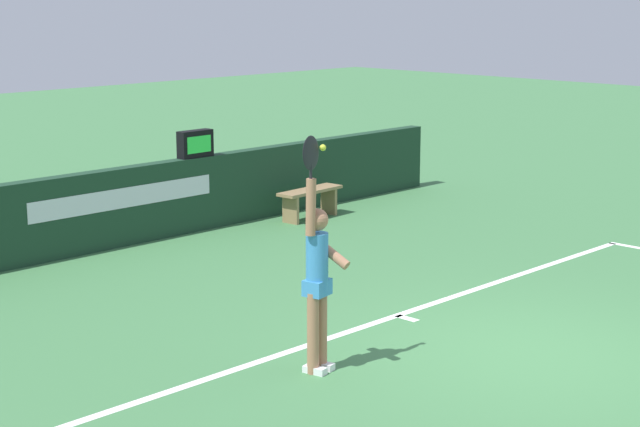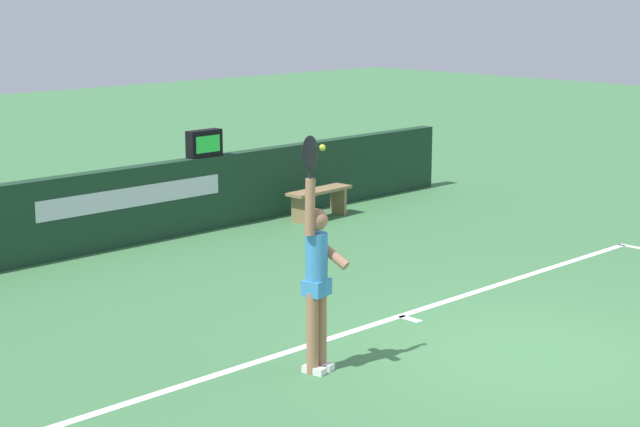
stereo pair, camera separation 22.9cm
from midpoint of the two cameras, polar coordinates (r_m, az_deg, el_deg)
The scene contains 7 objects.
ground_plane at distance 11.44m, azimuth 10.67°, elevation -7.39°, with size 60.00×60.00×0.00m, color #3E7544.
court_lines at distance 10.91m, azimuth 15.50°, elevation -8.59°, with size 10.23×6.01×0.00m.
back_wall at distance 16.13m, azimuth -10.52°, elevation 0.47°, with size 13.43×0.25×1.18m.
speed_display at distance 16.72m, azimuth -7.16°, elevation 3.77°, with size 0.60×0.20×0.43m.
tennis_player at distance 10.41m, azimuth -0.78°, elevation -3.38°, with size 0.49×0.49×2.42m.
tennis_ball at distance 10.18m, azimuth -0.49°, elevation 3.59°, with size 0.06×0.06×0.06m.
courtside_bench_near at distance 17.59m, azimuth -0.91°, elevation 0.91°, with size 1.31×0.45×0.50m.
Camera 1 is at (-9.12, -5.83, 3.76)m, focal length 59.06 mm.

